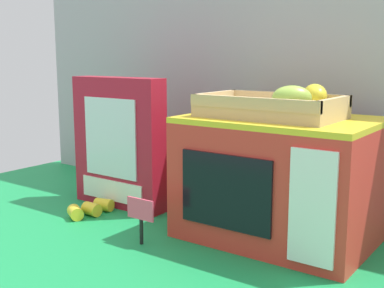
% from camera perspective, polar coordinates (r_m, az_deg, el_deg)
% --- Properties ---
extents(ground_plane, '(1.70, 1.70, 0.00)m').
position_cam_1_polar(ground_plane, '(1.21, 1.45, -8.94)').
color(ground_plane, '#198C47').
rests_on(ground_plane, ground).
extents(display_back_panel, '(1.61, 0.03, 0.74)m').
position_cam_1_polar(display_back_panel, '(1.36, 7.58, 8.86)').
color(display_back_panel, '#A0A3A8').
rests_on(display_back_panel, ground).
extents(toy_microwave, '(0.40, 0.30, 0.27)m').
position_cam_1_polar(toy_microwave, '(1.10, 9.98, -3.85)').
color(toy_microwave, red).
rests_on(toy_microwave, ground).
extents(food_groups_crate, '(0.29, 0.18, 0.07)m').
position_cam_1_polar(food_groups_crate, '(1.06, 9.56, 4.14)').
color(food_groups_crate, tan).
rests_on(food_groups_crate, toy_microwave).
extents(cookie_set_box, '(0.28, 0.06, 0.34)m').
position_cam_1_polar(cookie_set_box, '(1.32, -8.37, 0.13)').
color(cookie_set_box, '#B2192D').
rests_on(cookie_set_box, ground).
extents(price_sign, '(0.07, 0.01, 0.10)m').
position_cam_1_polar(price_sign, '(1.06, -5.89, -7.95)').
color(price_sign, black).
rests_on(price_sign, ground).
extents(loose_toy_banana, '(0.06, 0.13, 0.03)m').
position_cam_1_polar(loose_toy_banana, '(1.29, -11.50, -7.25)').
color(loose_toy_banana, yellow).
rests_on(loose_toy_banana, ground).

